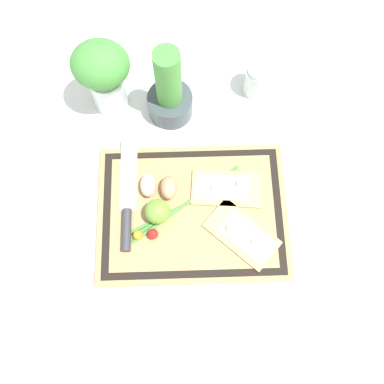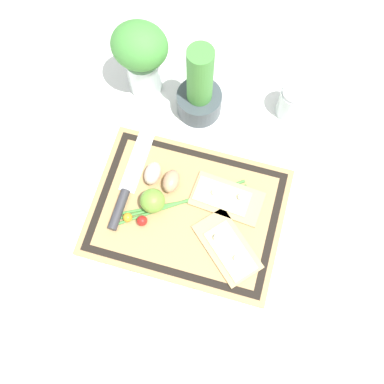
% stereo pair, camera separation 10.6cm
% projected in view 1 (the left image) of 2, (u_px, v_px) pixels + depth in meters
% --- Properties ---
extents(ground_plane, '(6.00, 6.00, 0.00)m').
position_uv_depth(ground_plane, '(193.00, 213.00, 1.08)').
color(ground_plane, white).
extents(cutting_board, '(0.45, 0.34, 0.02)m').
position_uv_depth(cutting_board, '(193.00, 212.00, 1.07)').
color(cutting_board, tan).
rests_on(cutting_board, ground_plane).
extents(pizza_slice_near, '(0.19, 0.18, 0.02)m').
position_uv_depth(pizza_slice_near, '(243.00, 235.00, 1.04)').
color(pizza_slice_near, tan).
rests_on(pizza_slice_near, cutting_board).
extents(pizza_slice_far, '(0.17, 0.10, 0.02)m').
position_uv_depth(pizza_slice_far, '(226.00, 188.00, 1.08)').
color(pizza_slice_far, tan).
rests_on(pizza_slice_far, cutting_board).
extents(knife, '(0.04, 0.29, 0.02)m').
position_uv_depth(knife, '(127.00, 211.00, 1.06)').
color(knife, silver).
rests_on(knife, cutting_board).
extents(egg_brown, '(0.04, 0.06, 0.04)m').
position_uv_depth(egg_brown, '(169.00, 188.00, 1.06)').
color(egg_brown, tan).
rests_on(egg_brown, cutting_board).
extents(egg_pink, '(0.04, 0.06, 0.04)m').
position_uv_depth(egg_pink, '(148.00, 185.00, 1.07)').
color(egg_pink, beige).
rests_on(egg_pink, cutting_board).
extents(lime, '(0.06, 0.06, 0.06)m').
position_uv_depth(lime, '(157.00, 212.00, 1.03)').
color(lime, '#70A838').
rests_on(lime, cutting_board).
extents(cherry_tomato_red, '(0.03, 0.03, 0.03)m').
position_uv_depth(cherry_tomato_red, '(153.00, 234.00, 1.03)').
color(cherry_tomato_red, red).
rests_on(cherry_tomato_red, cutting_board).
extents(cherry_tomato_yellow, '(0.02, 0.02, 0.02)m').
position_uv_depth(cherry_tomato_yellow, '(138.00, 235.00, 1.03)').
color(cherry_tomato_yellow, gold).
rests_on(cherry_tomato_yellow, cutting_board).
extents(scallion_bunch, '(0.29, 0.19, 0.01)m').
position_uv_depth(scallion_bunch, '(185.00, 205.00, 1.07)').
color(scallion_bunch, '#47933D').
rests_on(scallion_bunch, cutting_board).
extents(herb_pot, '(0.11, 0.11, 0.24)m').
position_uv_depth(herb_pot, '(169.00, 94.00, 1.10)').
color(herb_pot, '#3D474C').
rests_on(herb_pot, ground_plane).
extents(sauce_jar, '(0.07, 0.07, 0.10)m').
position_uv_depth(sauce_jar, '(259.00, 80.00, 1.15)').
color(sauce_jar, silver).
rests_on(sauce_jar, ground_plane).
extents(herb_glass, '(0.14, 0.12, 0.22)m').
position_uv_depth(herb_glass, '(103.00, 73.00, 1.05)').
color(herb_glass, silver).
rests_on(herb_glass, ground_plane).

